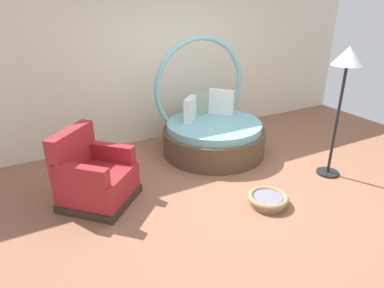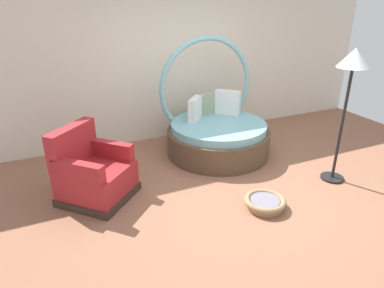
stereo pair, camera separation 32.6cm
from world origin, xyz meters
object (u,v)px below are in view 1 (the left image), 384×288
at_px(red_armchair, 94,178).
at_px(pet_basket, 268,199).
at_px(round_daybed, 212,130).
at_px(floor_lamp, 346,69).

relative_size(red_armchair, pet_basket, 2.21).
relative_size(round_daybed, floor_lamp, 1.01).
bearing_deg(floor_lamp, red_armchair, 164.29).
xyz_separation_m(round_daybed, red_armchair, (-2.09, -0.62, -0.04)).
distance_m(pet_basket, floor_lamp, 1.97).
bearing_deg(pet_basket, round_daybed, 82.51).
distance_m(red_armchair, floor_lamp, 3.50).
relative_size(pet_basket, floor_lamp, 0.28).
xyz_separation_m(round_daybed, pet_basket, (-0.23, -1.72, -0.30)).
height_order(red_armchair, pet_basket, red_armchair).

